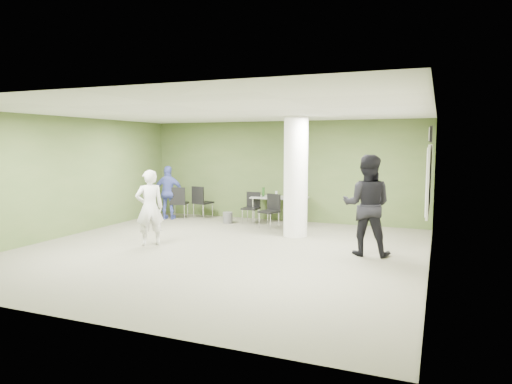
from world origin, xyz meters
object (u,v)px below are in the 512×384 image
at_px(chair_back_left, 179,200).
at_px(folding_table, 279,199).
at_px(woman_white, 150,208).
at_px(man_black, 367,205).
at_px(man_blue, 169,193).

bearing_deg(chair_back_left, folding_table, 172.85).
height_order(folding_table, chair_back_left, folding_table).
relative_size(chair_back_left, woman_white, 0.58).
relative_size(man_black, man_blue, 1.27).
xyz_separation_m(woman_white, man_blue, (-1.49, 3.06, -0.04)).
xyz_separation_m(chair_back_left, woman_white, (1.24, -3.18, 0.27)).
height_order(man_black, man_blue, man_black).
distance_m(chair_back_left, man_blue, 0.36).
height_order(chair_back_left, man_black, man_black).
distance_m(man_black, man_blue, 6.31).
bearing_deg(chair_back_left, man_black, 141.20).
xyz_separation_m(chair_back_left, man_blue, (-0.25, -0.13, 0.23)).
relative_size(chair_back_left, man_black, 0.48).
xyz_separation_m(folding_table, man_black, (2.77, -2.81, 0.31)).
distance_m(folding_table, woman_white, 4.01).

